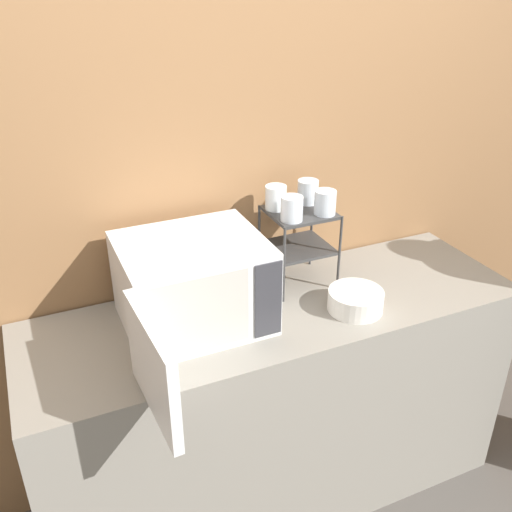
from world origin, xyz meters
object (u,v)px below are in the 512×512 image
microwave (192,287)px  glass_front_left (292,208)px  glass_back_left (276,197)px  glass_back_right (308,192)px  bowl (355,301)px  glass_front_right (325,202)px  dish_rack (299,232)px

microwave → glass_front_left: 0.46m
microwave → glass_back_left: size_ratio=8.68×
glass_back_left → microwave: bearing=-156.1°
glass_back_right → glass_front_left: bearing=-137.2°
bowl → glass_front_right: bearing=97.6°
glass_front_left → bowl: size_ratio=0.45×
microwave → glass_front_right: size_ratio=8.68×
dish_rack → glass_front_left: glass_front_left is taller
dish_rack → glass_front_right: bearing=-40.7°
glass_back_right → glass_back_left: (-0.14, -0.00, 0.00)m
glass_front_left → glass_back_left: same height
microwave → bowl: size_ratio=3.88×
dish_rack → glass_front_left: 0.16m
dish_rack → glass_front_left: bearing=-137.5°
bowl → glass_back_left: bearing=117.9°
dish_rack → bowl: dish_rack is taller
microwave → bowl: microwave is taller
glass_front_right → bowl: size_ratio=0.45×
glass_front_left → bowl: (0.17, -0.21, -0.31)m
glass_front_left → glass_back_left: 0.12m
glass_back_right → glass_back_left: size_ratio=1.00×
dish_rack → glass_back_right: glass_back_right is taller
glass_front_left → bowl: glass_front_left is taller
microwave → glass_front_left: size_ratio=8.68×
microwave → glass_back_left: bearing=23.9°
glass_front_left → glass_front_right: bearing=0.5°
dish_rack → bowl: bearing=-69.8°
dish_rack → bowl: 0.34m
dish_rack → glass_back_left: size_ratio=3.38×
glass_front_right → glass_front_left: bearing=-179.5°
dish_rack → glass_back_left: (-0.07, 0.06, 0.13)m
dish_rack → glass_back_left: glass_back_left is taller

